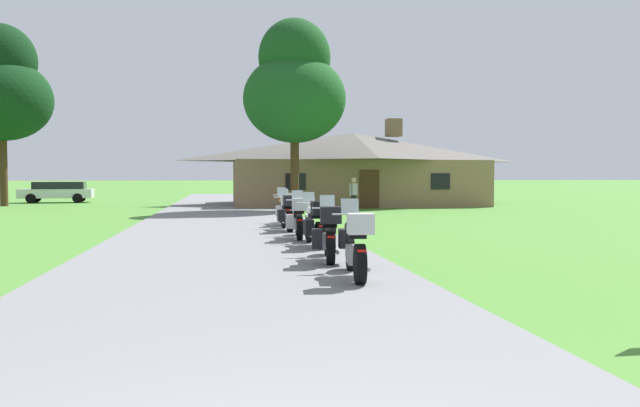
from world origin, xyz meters
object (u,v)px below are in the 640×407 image
at_px(motorcycle_black_nearest_to_camera, 356,245).
at_px(motorcycle_orange_farthest_in_row, 285,209).
at_px(tree_by_lodge_front, 295,87).
at_px(parked_white_suv_far_left, 58,191).
at_px(motorcycle_white_third_in_row, 316,224).
at_px(motorcycle_white_second_in_row, 329,234).
at_px(bystander_gray_shirt_near_lodge, 353,193).
at_px(motorcycle_white_fourth_in_row, 299,219).
at_px(motorcycle_white_fifth_in_row, 288,213).
at_px(tree_left_far, 2,88).

relative_size(motorcycle_black_nearest_to_camera, motorcycle_orange_farthest_in_row, 1.00).
distance_m(tree_by_lodge_front, parked_white_suv_far_left, 19.97).
bearing_deg(tree_by_lodge_front, motorcycle_white_third_in_row, -94.76).
bearing_deg(parked_white_suv_far_left, motorcycle_white_second_in_row, -162.30).
relative_size(bystander_gray_shirt_near_lodge, parked_white_suv_far_left, 0.36).
bearing_deg(bystander_gray_shirt_near_lodge, motorcycle_white_fourth_in_row, 32.55).
height_order(motorcycle_white_second_in_row, motorcycle_white_fourth_in_row, same).
xyz_separation_m(motorcycle_black_nearest_to_camera, motorcycle_white_fifth_in_row, (-0.19, 9.13, -0.01)).
bearing_deg(parked_white_suv_far_left, bystander_gray_shirt_near_lodge, -134.70).
bearing_deg(motorcycle_orange_farthest_in_row, motorcycle_black_nearest_to_camera, -91.24).
relative_size(motorcycle_white_second_in_row, motorcycle_white_fourth_in_row, 1.00).
bearing_deg(motorcycle_white_second_in_row, tree_by_lodge_front, 92.64).
relative_size(motorcycle_black_nearest_to_camera, tree_by_lodge_front, 0.22).
xyz_separation_m(motorcycle_black_nearest_to_camera, bystander_gray_shirt_near_lodge, (4.04, 19.04, 0.33)).
relative_size(motorcycle_black_nearest_to_camera, motorcycle_white_fifth_in_row, 1.00).
bearing_deg(motorcycle_white_fourth_in_row, motorcycle_white_fifth_in_row, 95.73).
bearing_deg(motorcycle_white_third_in_row, motorcycle_white_second_in_row, -94.90).
bearing_deg(motorcycle_white_second_in_row, motorcycle_orange_farthest_in_row, 96.85).
bearing_deg(motorcycle_white_third_in_row, tree_left_far, 119.75).
bearing_deg(tree_by_lodge_front, motorcycle_white_fifth_in_row, -97.67).
xyz_separation_m(motorcycle_white_fourth_in_row, tree_by_lodge_front, (1.52, 14.19, 5.65)).
distance_m(bystander_gray_shirt_near_lodge, tree_by_lodge_front, 6.20).
relative_size(motorcycle_white_fourth_in_row, bystander_gray_shirt_near_lodge, 1.24).
bearing_deg(motorcycle_black_nearest_to_camera, motorcycle_white_second_in_row, 97.81).
bearing_deg(motorcycle_white_fifth_in_row, motorcycle_orange_farthest_in_row, 84.32).
relative_size(motorcycle_white_third_in_row, bystander_gray_shirt_near_lodge, 1.24).
distance_m(motorcycle_white_third_in_row, tree_by_lodge_front, 17.17).
distance_m(motorcycle_white_fourth_in_row, tree_by_lodge_front, 15.35).
distance_m(motorcycle_black_nearest_to_camera, bystander_gray_shirt_near_lodge, 19.46).
height_order(motorcycle_black_nearest_to_camera, tree_left_far, tree_left_far).
bearing_deg(motorcycle_black_nearest_to_camera, motorcycle_orange_farthest_in_row, 95.77).
height_order(motorcycle_white_fourth_in_row, parked_white_suv_far_left, parked_white_suv_far_left).
xyz_separation_m(motorcycle_black_nearest_to_camera, tree_left_far, (-15.06, 28.72, 6.34)).
xyz_separation_m(motorcycle_white_third_in_row, motorcycle_white_fourth_in_row, (-0.18, 1.97, 0.00)).
xyz_separation_m(motorcycle_white_second_in_row, motorcycle_white_fifth_in_row, (-0.11, 7.04, 0.00)).
distance_m(motorcycle_white_fourth_in_row, tree_left_far, 27.40).
distance_m(motorcycle_white_third_in_row, motorcycle_white_fourth_in_row, 1.98).
bearing_deg(tree_by_lodge_front, motorcycle_white_second_in_row, -94.46).
bearing_deg(motorcycle_white_second_in_row, motorcycle_white_fifth_in_row, 98.02).
bearing_deg(motorcycle_orange_farthest_in_row, motorcycle_white_fourth_in_row, -92.67).
xyz_separation_m(motorcycle_white_third_in_row, motorcycle_orange_farthest_in_row, (-0.07, 6.80, 0.00)).
height_order(motorcycle_white_second_in_row, tree_by_lodge_front, tree_by_lodge_front).
xyz_separation_m(tree_left_far, parked_white_suv_far_left, (1.84, 4.58, -6.19)).
bearing_deg(tree_left_far, motorcycle_black_nearest_to_camera, -62.33).
distance_m(motorcycle_black_nearest_to_camera, motorcycle_white_second_in_row, 2.10).
height_order(motorcycle_black_nearest_to_camera, bystander_gray_shirt_near_lodge, bystander_gray_shirt_near_lodge).
height_order(motorcycle_white_second_in_row, motorcycle_orange_farthest_in_row, same).
distance_m(motorcycle_white_fifth_in_row, motorcycle_orange_farthest_in_row, 2.34).
xyz_separation_m(motorcycle_white_fourth_in_row, motorcycle_white_fifth_in_row, (-0.05, 2.50, 0.00)).
bearing_deg(tree_left_far, motorcycle_white_fourth_in_row, -55.97).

